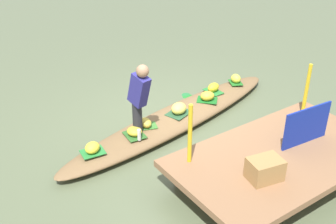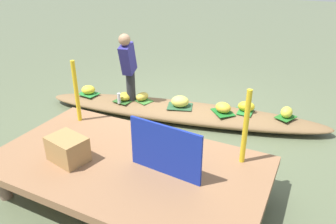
# 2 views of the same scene
# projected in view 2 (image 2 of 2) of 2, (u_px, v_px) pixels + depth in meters

# --- Properties ---
(canal_water) EXTENTS (40.00, 40.00, 0.00)m
(canal_water) POSITION_uv_depth(u_px,v_px,m) (180.00, 118.00, 5.83)
(canal_water) COLOR #586245
(canal_water) RESTS_ON ground
(dock_platform) EXTENTS (3.20, 1.80, 0.46)m
(dock_platform) POSITION_uv_depth(u_px,v_px,m) (127.00, 166.00, 3.79)
(dock_platform) COLOR #8C6343
(dock_platform) RESTS_ON ground
(vendor_boat) EXTENTS (5.16, 1.72, 0.24)m
(vendor_boat) POSITION_uv_depth(u_px,v_px,m) (180.00, 112.00, 5.78)
(vendor_boat) COLOR brown
(vendor_boat) RESTS_ON ground
(leaf_mat_0) EXTENTS (0.43, 0.35, 0.01)m
(leaf_mat_0) POSITION_uv_depth(u_px,v_px,m) (142.00, 100.00, 5.93)
(leaf_mat_0) COLOR #3B772F
(leaf_mat_0) RESTS_ON vendor_boat
(banana_bunch_0) EXTENTS (0.23, 0.30, 0.15)m
(banana_bunch_0) POSITION_uv_depth(u_px,v_px,m) (142.00, 97.00, 5.90)
(banana_bunch_0) COLOR gold
(banana_bunch_0) RESTS_ON vendor_boat
(leaf_mat_1) EXTENTS (0.51, 0.45, 0.01)m
(leaf_mat_1) POSITION_uv_depth(u_px,v_px,m) (180.00, 106.00, 5.68)
(leaf_mat_1) COLOR #2A5332
(leaf_mat_1) RESTS_ON vendor_boat
(banana_bunch_1) EXTENTS (0.38, 0.35, 0.20)m
(banana_bunch_1) POSITION_uv_depth(u_px,v_px,m) (180.00, 101.00, 5.64)
(banana_bunch_1) COLOR #EBDE58
(banana_bunch_1) RESTS_ON vendor_boat
(leaf_mat_2) EXTENTS (0.39, 0.32, 0.01)m
(leaf_mat_2) POSITION_uv_depth(u_px,v_px,m) (89.00, 94.00, 6.21)
(leaf_mat_2) COLOR #287C35
(leaf_mat_2) RESTS_ON vendor_boat
(banana_bunch_2) EXTENTS (0.33, 0.32, 0.17)m
(banana_bunch_2) POSITION_uv_depth(u_px,v_px,m) (88.00, 90.00, 6.17)
(banana_bunch_2) COLOR yellow
(banana_bunch_2) RESTS_ON vendor_boat
(leaf_mat_3) EXTENTS (0.35, 0.39, 0.01)m
(leaf_mat_3) POSITION_uv_depth(u_px,v_px,m) (286.00, 117.00, 5.30)
(leaf_mat_3) COLOR #226722
(leaf_mat_3) RESTS_ON vendor_boat
(banana_bunch_3) EXTENTS (0.20, 0.24, 0.18)m
(banana_bunch_3) POSITION_uv_depth(u_px,v_px,m) (287.00, 112.00, 5.26)
(banana_bunch_3) COLOR yellow
(banana_bunch_3) RESTS_ON vendor_boat
(leaf_mat_4) EXTENTS (0.34, 0.39, 0.01)m
(leaf_mat_4) POSITION_uv_depth(u_px,v_px,m) (125.00, 100.00, 5.94)
(leaf_mat_4) COLOR #2D5F26
(leaf_mat_4) RESTS_ON vendor_boat
(banana_bunch_4) EXTENTS (0.31, 0.32, 0.14)m
(banana_bunch_4) POSITION_uv_depth(u_px,v_px,m) (125.00, 96.00, 5.91)
(banana_bunch_4) COLOR gold
(banana_bunch_4) RESTS_ON vendor_boat
(leaf_mat_5) EXTENTS (0.47, 0.47, 0.01)m
(leaf_mat_5) POSITION_uv_depth(u_px,v_px,m) (223.00, 112.00, 5.47)
(leaf_mat_5) COLOR #1A6522
(leaf_mat_5) RESTS_ON vendor_boat
(banana_bunch_5) EXTENTS (0.32, 0.29, 0.17)m
(banana_bunch_5) POSITION_uv_depth(u_px,v_px,m) (223.00, 108.00, 5.43)
(banana_bunch_5) COLOR gold
(banana_bunch_5) RESTS_ON vendor_boat
(leaf_mat_6) EXTENTS (0.25, 0.40, 0.01)m
(leaf_mat_6) POSITION_uv_depth(u_px,v_px,m) (246.00, 111.00, 5.51)
(leaf_mat_6) COLOR #26752F
(leaf_mat_6) RESTS_ON vendor_boat
(banana_bunch_6) EXTENTS (0.31, 0.24, 0.17)m
(banana_bunch_6) POSITION_uv_depth(u_px,v_px,m) (246.00, 106.00, 5.48)
(banana_bunch_6) COLOR yellow
(banana_bunch_6) RESTS_ON vendor_boat
(vendor_person) EXTENTS (0.25, 0.43, 1.25)m
(vendor_person) POSITION_uv_depth(u_px,v_px,m) (128.00, 64.00, 5.59)
(vendor_person) COLOR #28282D
(vendor_person) RESTS_ON vendor_boat
(water_bottle) EXTENTS (0.06, 0.06, 0.19)m
(water_bottle) POSITION_uv_depth(u_px,v_px,m) (119.00, 98.00, 5.77)
(water_bottle) COLOR silver
(water_bottle) RESTS_ON vendor_boat
(market_banner) EXTENTS (0.87, 0.11, 0.59)m
(market_banner) POSITION_uv_depth(u_px,v_px,m) (165.00, 150.00, 3.43)
(market_banner) COLOR navy
(market_banner) RESTS_ON dock_platform
(railing_post_west) EXTENTS (0.06, 0.06, 0.90)m
(railing_post_west) POSITION_uv_depth(u_px,v_px,m) (246.00, 127.00, 3.57)
(railing_post_west) COLOR yellow
(railing_post_west) RESTS_ON dock_platform
(railing_post_east) EXTENTS (0.06, 0.06, 0.90)m
(railing_post_east) POSITION_uv_depth(u_px,v_px,m) (76.00, 91.00, 4.53)
(railing_post_east) COLOR yellow
(railing_post_east) RESTS_ON dock_platform
(produce_crate) EXTENTS (0.50, 0.40, 0.30)m
(produce_crate) POSITION_uv_depth(u_px,v_px,m) (68.00, 149.00, 3.73)
(produce_crate) COLOR #A37946
(produce_crate) RESTS_ON dock_platform
(drifting_plant_0) EXTENTS (0.24, 0.21, 0.01)m
(drifting_plant_0) POSITION_uv_depth(u_px,v_px,m) (237.00, 110.00, 6.12)
(drifting_plant_0) COLOR #1F7729
(drifting_plant_0) RESTS_ON ground
(drifting_plant_1) EXTENTS (0.20, 0.19, 0.01)m
(drifting_plant_1) POSITION_uv_depth(u_px,v_px,m) (239.00, 108.00, 6.17)
(drifting_plant_1) COLOR #247037
(drifting_plant_1) RESTS_ON ground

